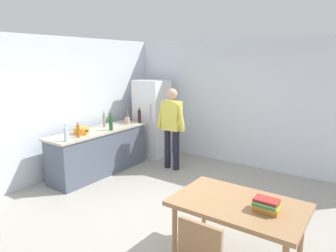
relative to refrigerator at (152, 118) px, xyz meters
The scene contains 15 objects.
ground_plane 3.19m from the refrigerator, 51.63° to the right, with size 14.00×14.00×0.00m, color #9E998E.
wall_back 2.04m from the refrigerator, 17.53° to the left, with size 6.40×0.12×2.70m, color silver.
wall_left 2.35m from the refrigerator, 107.65° to the right, with size 0.12×5.60×2.70m, color silver.
kitchen_counter 1.66m from the refrigerator, 93.58° to the right, with size 0.64×2.20×0.90m.
refrigerator is the anchor object (origin of this frame).
person 1.10m from the refrigerator, 30.23° to the right, with size 0.70×0.22×1.70m.
dining_table 4.27m from the refrigerator, 39.29° to the right, with size 1.40×0.90×0.75m.
cooking_pot 2.02m from the refrigerator, 93.17° to the right, with size 0.40×0.28×0.12m.
utensil_jar 0.84m from the refrigerator, 91.67° to the right, with size 0.11×0.11×0.32m.
bottle_water_clear 2.52m from the refrigerator, 87.69° to the right, with size 0.07×0.07×0.30m.
bottle_vinegar_tall 1.35m from the refrigerator, 99.54° to the right, with size 0.06×0.06×0.32m.
bottle_wine_dark 0.63m from the refrigerator, 78.83° to the right, with size 0.08×0.08×0.34m.
bottle_wine_green 1.49m from the refrigerator, 85.24° to the right, with size 0.08×0.08×0.34m.
bottle_oil_amber 2.21m from the refrigerator, 88.73° to the right, with size 0.06×0.06×0.28m.
book_stack 4.52m from the refrigerator, 37.09° to the right, with size 0.26×0.19×0.13m.
Camera 1 is at (2.54, -3.25, 2.27)m, focal length 32.75 mm.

